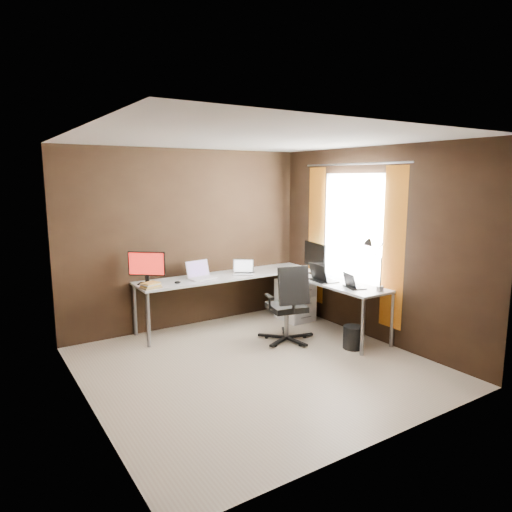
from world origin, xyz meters
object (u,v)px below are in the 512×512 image
(laptop_black_small, at_px, (353,284))
(wastebasket, at_px, (353,337))
(laptop_silver, at_px, (243,271))
(desk_lamp, at_px, (374,258))
(monitor_left, at_px, (147,266))
(drawer_pedestal, at_px, (295,300))
(monitor_right, at_px, (315,256))
(laptop_black_big, at_px, (322,277))
(office_chair, at_px, (288,319))
(laptop_white, at_px, (200,274))
(book_stack, at_px, (151,285))

(laptop_black_small, bearing_deg, wastebasket, 159.38)
(laptop_silver, height_order, desk_lamp, desk_lamp)
(monitor_left, relative_size, laptop_black_small, 1.31)
(drawer_pedestal, height_order, monitor_right, monitor_right)
(laptop_black_big, distance_m, office_chair, 0.74)
(laptop_black_big, relative_size, desk_lamp, 0.61)
(drawer_pedestal, xyz_separation_m, monitor_right, (0.11, -0.30, 0.69))
(monitor_right, distance_m, desk_lamp, 1.14)
(laptop_silver, xyz_separation_m, desk_lamp, (0.81, -1.72, 0.36))
(laptop_white, relative_size, wastebasket, 1.36)
(book_stack, relative_size, office_chair, 0.25)
(laptop_black_small, height_order, wastebasket, laptop_black_small)
(desk_lamp, bearing_deg, wastebasket, 152.11)
(laptop_silver, relative_size, laptop_black_big, 0.94)
(laptop_silver, bearing_deg, office_chair, -49.76)
(laptop_silver, bearing_deg, laptop_white, -150.90)
(monitor_right, bearing_deg, wastebasket, 177.90)
(laptop_black_big, bearing_deg, drawer_pedestal, -0.97)
(laptop_silver, bearing_deg, laptop_black_big, -21.18)
(monitor_left, distance_m, book_stack, 0.33)
(book_stack, relative_size, desk_lamp, 0.40)
(laptop_white, relative_size, office_chair, 0.38)
(laptop_silver, xyz_separation_m, book_stack, (-1.43, -0.11, -0.01))
(laptop_black_big, distance_m, wastebasket, 0.91)
(laptop_white, relative_size, laptop_black_small, 1.19)
(laptop_black_big, xyz_separation_m, book_stack, (-2.07, 0.87, -0.02))
(monitor_left, xyz_separation_m, wastebasket, (2.00, -1.76, -0.83))
(drawer_pedestal, xyz_separation_m, laptop_black_small, (-0.01, -1.19, 0.47))
(laptop_black_big, bearing_deg, desk_lamp, -160.05)
(laptop_white, distance_m, laptop_silver, 0.65)
(laptop_white, bearing_deg, wastebasket, -61.43)
(laptop_black_big, relative_size, office_chair, 0.39)
(drawer_pedestal, distance_m, laptop_black_big, 0.85)
(laptop_black_small, relative_size, book_stack, 1.27)
(monitor_right, xyz_separation_m, laptop_black_big, (-0.21, -0.39, -0.21))
(laptop_white, height_order, laptop_silver, laptop_white)
(laptop_silver, relative_size, wastebasket, 1.30)
(drawer_pedestal, xyz_separation_m, wastebasket, (-0.12, -1.34, -0.16))
(monitor_right, height_order, book_stack, monitor_right)
(desk_lamp, relative_size, wastebasket, 2.26)
(monitor_right, height_order, laptop_black_big, monitor_right)
(laptop_white, xyz_separation_m, desk_lamp, (1.46, -1.80, 0.36))
(monitor_right, relative_size, laptop_black_small, 1.70)
(laptop_black_small, height_order, office_chair, office_chair)
(laptop_black_big, bearing_deg, office_chair, 96.86)
(laptop_white, height_order, office_chair, office_chair)
(laptop_black_small, distance_m, wastebasket, 0.66)
(laptop_black_big, bearing_deg, book_stack, 73.99)
(monitor_left, relative_size, laptop_silver, 1.15)
(laptop_white, xyz_separation_m, laptop_silver, (0.65, -0.08, -0.01))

